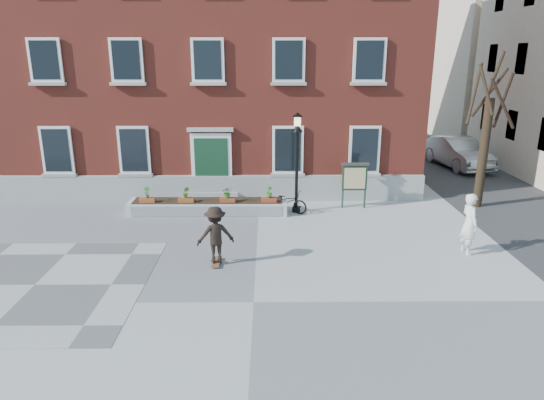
{
  "coord_description": "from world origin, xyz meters",
  "views": [
    {
      "loc": [
        0.38,
        -11.01,
        6.05
      ],
      "look_at": [
        0.5,
        4.0,
        1.5
      ],
      "focal_mm": 32.0,
      "sensor_mm": 36.0,
      "label": 1
    }
  ],
  "objects_px": {
    "bystander": "(469,224)",
    "notice_board": "(355,178)",
    "bicycle": "(287,201)",
    "skateboarder": "(215,235)",
    "lamp_post": "(297,149)",
    "parked_car": "(458,152)"
  },
  "relations": [
    {
      "from": "bicycle",
      "to": "lamp_post",
      "type": "relative_size",
      "value": 0.43
    },
    {
      "from": "bystander",
      "to": "lamp_post",
      "type": "xyz_separation_m",
      "value": [
        -5.14,
        4.22,
        1.56
      ]
    },
    {
      "from": "bystander",
      "to": "notice_board",
      "type": "xyz_separation_m",
      "value": [
        -2.78,
        4.72,
        0.29
      ]
    },
    {
      "from": "parked_car",
      "to": "notice_board",
      "type": "relative_size",
      "value": 2.68
    },
    {
      "from": "bicycle",
      "to": "bystander",
      "type": "xyz_separation_m",
      "value": [
        5.51,
        -4.17,
        0.53
      ]
    },
    {
      "from": "bystander",
      "to": "skateboarder",
      "type": "height_order",
      "value": "bystander"
    },
    {
      "from": "parked_car",
      "to": "lamp_post",
      "type": "xyz_separation_m",
      "value": [
        -9.35,
        -7.84,
        1.71
      ]
    },
    {
      "from": "bicycle",
      "to": "bystander",
      "type": "bearing_deg",
      "value": -101.07
    },
    {
      "from": "bicycle",
      "to": "skateboarder",
      "type": "bearing_deg",
      "value": -178.87
    },
    {
      "from": "bystander",
      "to": "notice_board",
      "type": "height_order",
      "value": "bystander"
    },
    {
      "from": "bicycle",
      "to": "parked_car",
      "type": "relative_size",
      "value": 0.34
    },
    {
      "from": "lamp_post",
      "to": "notice_board",
      "type": "xyz_separation_m",
      "value": [
        2.37,
        0.5,
        -1.28
      ]
    },
    {
      "from": "bystander",
      "to": "notice_board",
      "type": "relative_size",
      "value": 1.04
    },
    {
      "from": "bicycle",
      "to": "skateboarder",
      "type": "xyz_separation_m",
      "value": [
        -2.3,
        -4.95,
        0.49
      ]
    },
    {
      "from": "bicycle",
      "to": "skateboarder",
      "type": "height_order",
      "value": "skateboarder"
    },
    {
      "from": "lamp_post",
      "to": "bicycle",
      "type": "bearing_deg",
      "value": -173.33
    },
    {
      "from": "bicycle",
      "to": "notice_board",
      "type": "xyz_separation_m",
      "value": [
        2.73,
        0.54,
        0.82
      ]
    },
    {
      "from": "notice_board",
      "to": "bystander",
      "type": "bearing_deg",
      "value": -59.53
    },
    {
      "from": "bicycle",
      "to": "notice_board",
      "type": "distance_m",
      "value": 2.91
    },
    {
      "from": "lamp_post",
      "to": "parked_car",
      "type": "bearing_deg",
      "value": 39.99
    },
    {
      "from": "bystander",
      "to": "skateboarder",
      "type": "xyz_separation_m",
      "value": [
        -7.81,
        -0.77,
        -0.04
      ]
    },
    {
      "from": "bystander",
      "to": "skateboarder",
      "type": "bearing_deg",
      "value": 87.62
    }
  ]
}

